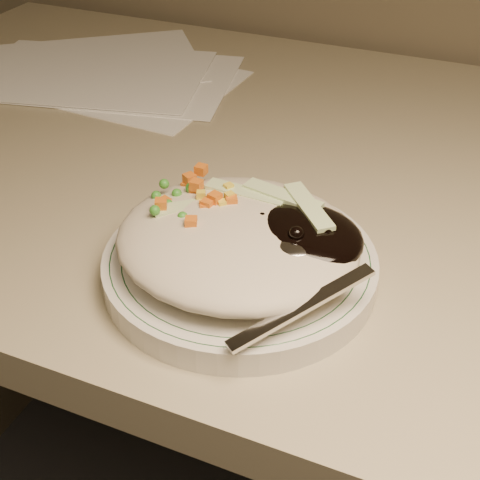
% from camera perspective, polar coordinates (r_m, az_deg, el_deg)
% --- Properties ---
extents(desk, '(1.40, 0.70, 0.74)m').
position_cam_1_polar(desk, '(0.81, 9.78, -6.80)').
color(desk, gray).
rests_on(desk, ground).
extents(plate, '(0.22, 0.22, 0.02)m').
position_cam_1_polar(plate, '(0.54, 0.00, -2.24)').
color(plate, silver).
rests_on(plate, desk).
extents(plate_rim, '(0.21, 0.21, 0.00)m').
position_cam_1_polar(plate_rim, '(0.53, 0.00, -1.40)').
color(plate_rim, '#144723').
rests_on(plate_rim, plate).
extents(meal, '(0.21, 0.19, 0.05)m').
position_cam_1_polar(meal, '(0.52, 0.40, 0.35)').
color(meal, '#B6AE94').
rests_on(meal, plate).
extents(papers, '(0.41, 0.35, 0.00)m').
position_cam_1_polar(papers, '(0.94, -11.59, 13.75)').
color(papers, white).
rests_on(papers, desk).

